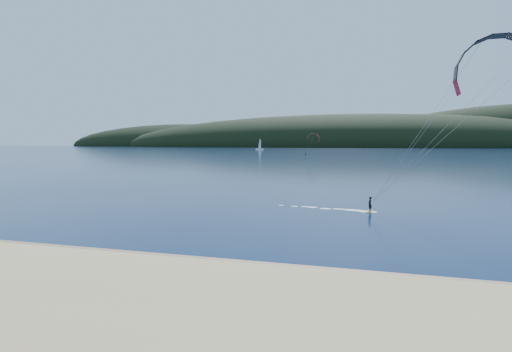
# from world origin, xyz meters

# --- Properties ---
(ground) EXTENTS (1800.00, 1800.00, 0.00)m
(ground) POSITION_xyz_m (0.00, 0.00, 0.00)
(ground) COLOR #08153B
(ground) RESTS_ON ground
(wet_sand) EXTENTS (220.00, 2.50, 0.10)m
(wet_sand) POSITION_xyz_m (0.00, 4.50, 0.05)
(wet_sand) COLOR #8F7253
(wet_sand) RESTS_ON ground
(headland) EXTENTS (1200.00, 310.00, 140.00)m
(headland) POSITION_xyz_m (0.63, 745.28, 0.00)
(headland) COLOR black
(headland) RESTS_ON ground
(kitesurfer_near) EXTENTS (24.97, 7.90, 17.23)m
(kitesurfer_near) POSITION_xyz_m (21.05, 23.01, 12.59)
(kitesurfer_near) COLOR gold
(kitesurfer_near) RESTS_ON ground
(kitesurfer_far) EXTENTS (8.99, 7.99, 11.69)m
(kitesurfer_far) POSITION_xyz_m (-22.32, 197.17, 8.83)
(kitesurfer_far) COLOR gold
(kitesurfer_far) RESTS_ON ground
(sailboat) EXTENTS (8.75, 5.48, 12.18)m
(sailboat) POSITION_xyz_m (-110.80, 404.21, 0.90)
(sailboat) COLOR white
(sailboat) RESTS_ON ground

